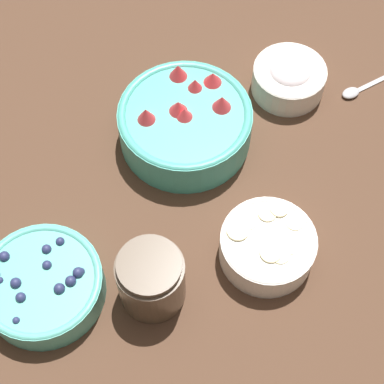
% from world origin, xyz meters
% --- Properties ---
extents(ground_plane, '(4.00, 4.00, 0.00)m').
position_xyz_m(ground_plane, '(0.00, 0.00, 0.00)').
color(ground_plane, '#4C3323').
extents(bowl_strawberries, '(0.21, 0.21, 0.09)m').
position_xyz_m(bowl_strawberries, '(0.08, 0.05, 0.04)').
color(bowl_strawberries, '#47AD9E').
rests_on(bowl_strawberries, ground_plane).
extents(bowl_blueberries, '(0.17, 0.17, 0.06)m').
position_xyz_m(bowl_blueberries, '(-0.24, 0.14, 0.03)').
color(bowl_blueberries, '#56B7A8').
rests_on(bowl_blueberries, ground_plane).
extents(bowl_bananas, '(0.14, 0.14, 0.06)m').
position_xyz_m(bowl_bananas, '(-0.07, -0.14, 0.03)').
color(bowl_bananas, white).
rests_on(bowl_bananas, ground_plane).
extents(bowl_cream, '(0.12, 0.12, 0.06)m').
position_xyz_m(bowl_cream, '(0.24, -0.08, 0.03)').
color(bowl_cream, white).
rests_on(bowl_cream, ground_plane).
extents(jar_chocolate, '(0.09, 0.09, 0.10)m').
position_xyz_m(jar_chocolate, '(-0.19, -0.00, 0.05)').
color(jar_chocolate, brown).
rests_on(jar_chocolate, ground_plane).
extents(spoon, '(0.11, 0.10, 0.01)m').
position_xyz_m(spoon, '(0.29, -0.20, 0.00)').
color(spoon, '#B2B2B7').
rests_on(spoon, ground_plane).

